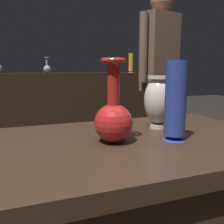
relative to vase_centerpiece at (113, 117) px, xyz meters
name	(u,v)px	position (x,y,z in m)	size (l,w,h in m)	color
back_display_shelf	(49,115)	(-0.01, 2.21, -0.39)	(2.60, 0.40, 0.99)	black
vase_centerpiece	(113,117)	(0.00, 0.00, 0.00)	(0.13, 0.13, 0.27)	red
vase_tall_behind	(159,100)	(0.24, 0.12, 0.03)	(0.12, 0.12, 0.21)	silver
vase_left_accent	(176,102)	(0.20, -0.05, 0.05)	(0.08, 0.08, 0.27)	#2D429E
shelf_vase_center	(47,68)	(-0.01, 2.18, 0.16)	(0.09, 0.09, 0.18)	gray
shelf_vase_far_right	(131,63)	(1.03, 2.16, 0.22)	(0.07, 0.07, 0.24)	orange
visitor_near_right	(159,72)	(0.88, 1.20, 0.13)	(0.46, 0.26, 1.71)	#232328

